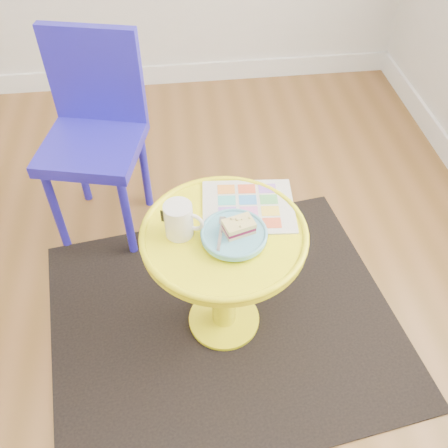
{
  "coord_description": "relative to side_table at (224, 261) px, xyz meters",
  "views": [
    {
      "loc": [
        0.6,
        -0.86,
        1.66
      ],
      "look_at": [
        0.73,
        0.2,
        0.54
      ],
      "focal_mm": 40.0,
      "sensor_mm": 36.0,
      "label": 1
    }
  ],
  "objects": [
    {
      "name": "side_table",
      "position": [
        0.0,
        0.0,
        0.0
      ],
      "size": [
        0.53,
        0.53,
        0.5
      ],
      "color": "#F8F014",
      "rests_on": "ground"
    },
    {
      "name": "chair",
      "position": [
        -0.44,
        0.65,
        0.13
      ],
      "size": [
        0.46,
        0.46,
        0.85
      ],
      "rotation": [
        0.0,
        0.0,
        -0.25
      ],
      "color": "#231CB6",
      "rests_on": "ground"
    },
    {
      "name": "floor",
      "position": [
        -0.73,
        -0.2,
        -0.36
      ],
      "size": [
        4.0,
        4.0,
        0.0
      ],
      "primitive_type": "plane",
      "color": "brown",
      "rests_on": "ground"
    },
    {
      "name": "newspaper",
      "position": [
        0.09,
        0.11,
        0.14
      ],
      "size": [
        0.32,
        0.28,
        0.01
      ],
      "primitive_type": "cube",
      "rotation": [
        0.0,
        0.0,
        -0.09
      ],
      "color": "silver",
      "rests_on": "side_table"
    },
    {
      "name": "mug",
      "position": [
        -0.14,
        0.02,
        0.2
      ],
      "size": [
        0.12,
        0.09,
        0.12
      ],
      "rotation": [
        0.0,
        0.0,
        -0.43
      ],
      "color": "white",
      "rests_on": "side_table"
    },
    {
      "name": "fork",
      "position": [
        -0.01,
        -0.02,
        0.17
      ],
      "size": [
        0.05,
        0.14,
        0.0
      ],
      "rotation": [
        0.0,
        0.0,
        -0.22
      ],
      "color": "silver",
      "rests_on": "plate"
    },
    {
      "name": "plate",
      "position": [
        0.03,
        -0.03,
        0.16
      ],
      "size": [
        0.21,
        0.21,
        0.02
      ],
      "color": "#5EACC7",
      "rests_on": "newspaper"
    },
    {
      "name": "rug",
      "position": [
        0.0,
        0.0,
        -0.36
      ],
      "size": [
        1.44,
        1.27,
        0.01
      ],
      "primitive_type": "cube",
      "rotation": [
        0.0,
        0.0,
        0.14
      ],
      "color": "black",
      "rests_on": "ground"
    },
    {
      "name": "cake_slice",
      "position": [
        0.04,
        -0.02,
        0.19
      ],
      "size": [
        0.11,
        0.08,
        0.04
      ],
      "rotation": [
        0.0,
        0.0,
        0.28
      ],
      "color": "#D3BC8C",
      "rests_on": "plate"
    }
  ]
}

